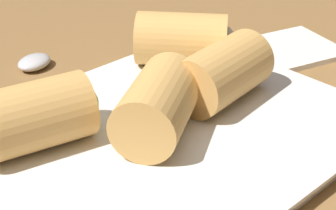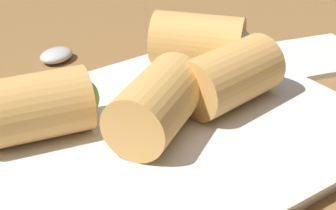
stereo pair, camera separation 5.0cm
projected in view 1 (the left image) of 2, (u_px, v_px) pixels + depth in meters
table_surface at (137, 147)px, 46.62cm from camera, size 180.00×140.00×2.00cm
serving_plate at (168, 135)px, 44.91cm from camera, size 31.17×25.00×1.50cm
roll_front_left at (39, 115)px, 41.25cm from camera, size 9.79×6.92×5.12cm
roll_front_right at (160, 102)px, 42.88cm from camera, size 9.94×8.79×5.12cm
roll_back_left at (226, 71)px, 47.58cm from camera, size 9.68×6.16×5.12cm
roll_back_right at (187, 40)px, 53.34cm from camera, size 9.41×9.81×5.12cm
spoon at (20, 71)px, 55.39cm from camera, size 19.43×7.77×1.30cm
napkin at (289, 49)px, 60.52cm from camera, size 12.04×11.02×0.60cm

